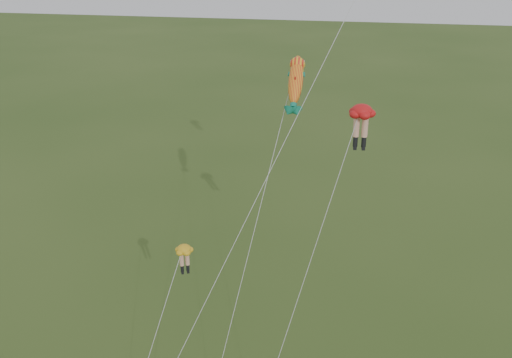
# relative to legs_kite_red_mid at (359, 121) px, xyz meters

# --- Properties ---
(legs_kite_red_mid) EXTENTS (4.98, 6.06, 15.97)m
(legs_kite_red_mid) POSITION_rel_legs_kite_red_mid_xyz_m (0.00, 0.00, 0.00)
(legs_kite_red_mid) COLOR red
(legs_kite_red_mid) RESTS_ON ground
(legs_kite_yellow) EXTENTS (2.96, 5.39, 8.95)m
(legs_kite_yellow) POSITION_rel_legs_kite_red_mid_xyz_m (-8.35, -2.81, -6.95)
(legs_kite_yellow) COLOR gold
(legs_kite_yellow) RESTS_ON ground
(fish_kite) EXTENTS (3.78, 9.59, 17.43)m
(fish_kite) POSITION_rel_legs_kite_red_mid_xyz_m (-3.61, 4.13, 0.75)
(fish_kite) COLOR yellow
(fish_kite) RESTS_ON ground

